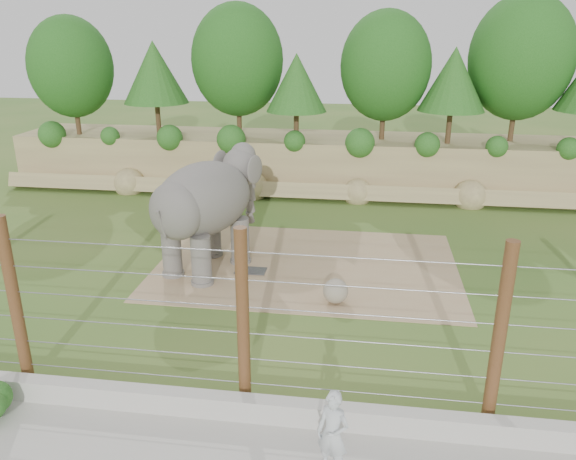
# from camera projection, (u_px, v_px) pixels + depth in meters

# --- Properties ---
(ground) EXTENTS (90.00, 90.00, 0.00)m
(ground) POSITION_uv_depth(u_px,v_px,m) (278.00, 305.00, 16.24)
(ground) COLOR #386723
(ground) RESTS_ON ground
(back_embankment) EXTENTS (30.00, 5.52, 8.77)m
(back_embankment) POSITION_uv_depth(u_px,v_px,m) (332.00, 108.00, 26.60)
(back_embankment) COLOR #887550
(back_embankment) RESTS_ON ground
(dirt_patch) EXTENTS (10.00, 7.00, 0.02)m
(dirt_patch) POSITION_uv_depth(u_px,v_px,m) (307.00, 265.00, 18.97)
(dirt_patch) COLOR tan
(dirt_patch) RESTS_ON ground
(drain_grate) EXTENTS (1.00, 0.60, 0.03)m
(drain_grate) POSITION_uv_depth(u_px,v_px,m) (251.00, 271.00, 18.46)
(drain_grate) COLOR #262628
(drain_grate) RESTS_ON dirt_patch
(elephant) EXTENTS (3.72, 5.07, 3.78)m
(elephant) POSITION_uv_depth(u_px,v_px,m) (205.00, 215.00, 18.03)
(elephant) COLOR #585550
(elephant) RESTS_ON ground
(stone_ball) EXTENTS (0.73, 0.73, 0.73)m
(stone_ball) POSITION_uv_depth(u_px,v_px,m) (336.00, 291.00, 16.25)
(stone_ball) COLOR gray
(stone_ball) RESTS_ON dirt_patch
(retaining_wall) EXTENTS (26.00, 0.35, 0.50)m
(retaining_wall) POSITION_uv_depth(u_px,v_px,m) (240.00, 407.00, 11.51)
(retaining_wall) COLOR #BAB7AD
(retaining_wall) RESTS_ON ground
(barrier_fence) EXTENTS (20.26, 0.26, 4.00)m
(barrier_fence) POSITION_uv_depth(u_px,v_px,m) (243.00, 320.00, 11.37)
(barrier_fence) COLOR #502A14
(barrier_fence) RESTS_ON ground
(zookeeper) EXTENTS (0.72, 0.61, 1.67)m
(zookeeper) POSITION_uv_depth(u_px,v_px,m) (333.00, 434.00, 9.89)
(zookeeper) COLOR silver
(zookeeper) RESTS_ON walkway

